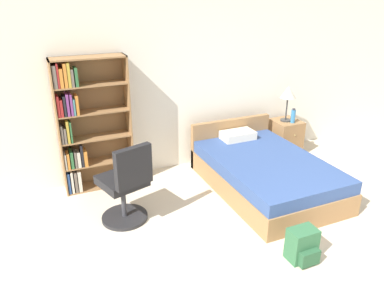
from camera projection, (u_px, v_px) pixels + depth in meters
wall_back at (196, 82)px, 5.59m from camera, size 9.00×0.06×2.60m
bookshelf at (85, 125)px, 4.93m from camera, size 0.95×0.29×1.81m
bed at (263, 171)px, 5.19m from camera, size 1.34×2.08×0.71m
office_chair at (126, 186)px, 4.31m from camera, size 0.60×0.67×1.03m
nightstand at (285, 137)px, 6.26m from camera, size 0.43×0.47×0.58m
table_lamp at (288, 94)px, 5.97m from camera, size 0.25×0.25×0.58m
water_bottle at (293, 116)px, 6.02m from camera, size 0.07×0.07×0.24m
backpack_green at (303, 246)px, 3.81m from camera, size 0.29×0.26×0.35m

